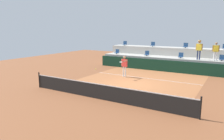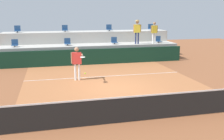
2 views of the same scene
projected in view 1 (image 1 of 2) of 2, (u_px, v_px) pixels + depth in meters
name	position (u px, v px, depth m)	size (l,w,h in m)	color
ground_plane	(132.00, 84.00, 15.33)	(40.00, 40.00, 0.00)	brown
court_inner_paint	(138.00, 82.00, 16.18)	(9.00, 10.00, 0.01)	#A36038
court_service_line	(145.00, 78.00, 17.36)	(9.00, 0.06, 0.00)	silver
tennis_net	(102.00, 91.00, 11.86)	(10.48, 0.08, 1.07)	black
sponsor_backboard	(159.00, 65.00, 20.29)	(13.00, 0.16, 1.10)	#0F3323
seating_tier_lower	(163.00, 63.00, 21.38)	(13.00, 1.80, 1.25)	#ADAAA3
seating_tier_upper	(168.00, 57.00, 22.82)	(13.00, 1.80, 2.10)	#ADAAA3
stadium_chair_lower_far_left	(117.00, 52.00, 23.86)	(0.44, 0.40, 0.52)	#2D2D33
stadium_chair_lower_left	(147.00, 54.00, 22.05)	(0.44, 0.40, 0.52)	#2D2D33
stadium_chair_lower_right	(181.00, 56.00, 20.30)	(0.44, 0.40, 0.52)	#2D2D33
stadium_chair_lower_far_right	(222.00, 58.00, 18.51)	(0.44, 0.40, 0.52)	#2D2D33
stadium_chair_upper_far_left	(125.00, 44.00, 25.19)	(0.44, 0.40, 0.52)	#2D2D33
stadium_chair_upper_left	(153.00, 45.00, 23.43)	(0.44, 0.40, 0.52)	#2D2D33
stadium_chair_upper_right	(186.00, 46.00, 21.65)	(0.44, 0.40, 0.52)	#2D2D33
tennis_player	(124.00, 64.00, 17.56)	(0.65, 1.27, 1.81)	white
spectator_with_hat	(199.00, 48.00, 18.97)	(0.60, 0.46, 1.78)	navy
spectator_leaning_on_rail	(216.00, 50.00, 18.31)	(0.58, 0.23, 1.63)	white
tennis_ball	(96.00, 69.00, 14.23)	(0.07, 0.07, 0.07)	#CCE033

